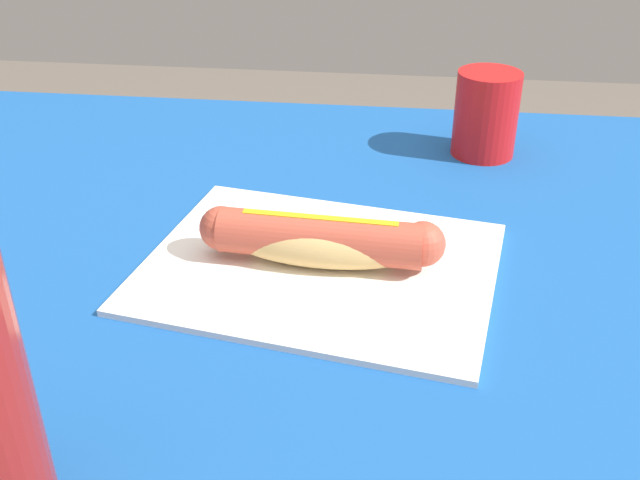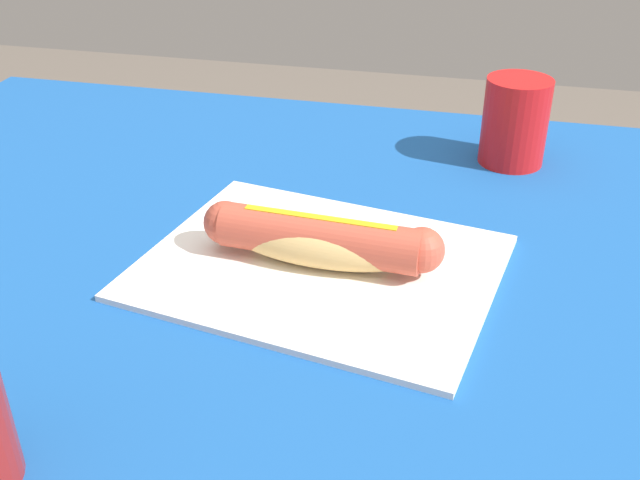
# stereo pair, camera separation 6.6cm
# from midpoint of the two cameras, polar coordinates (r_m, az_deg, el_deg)

# --- Properties ---
(dining_table) EXTENTS (1.25, 0.86, 0.78)m
(dining_table) POSITION_cam_midpoint_polar(r_m,az_deg,el_deg) (0.76, 4.95, -11.37)
(dining_table) COLOR brown
(dining_table) RESTS_ON ground
(paper_wrapper) EXTENTS (0.35, 0.29, 0.01)m
(paper_wrapper) POSITION_cam_midpoint_polar(r_m,az_deg,el_deg) (0.68, 2.80, -2.05)
(paper_wrapper) COLOR white
(paper_wrapper) RESTS_ON dining_table
(hot_dog) EXTENTS (0.22, 0.06, 0.05)m
(hot_dog) POSITION_cam_midpoint_polar(r_m,az_deg,el_deg) (0.66, 2.86, -0.02)
(hot_dog) COLOR #DBB26B
(hot_dog) RESTS_ON paper_wrapper
(drinking_cup) EXTENTS (0.07, 0.07, 0.10)m
(drinking_cup) POSITION_cam_midpoint_polar(r_m,az_deg,el_deg) (0.90, 16.65, 8.55)
(drinking_cup) COLOR red
(drinking_cup) RESTS_ON dining_table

